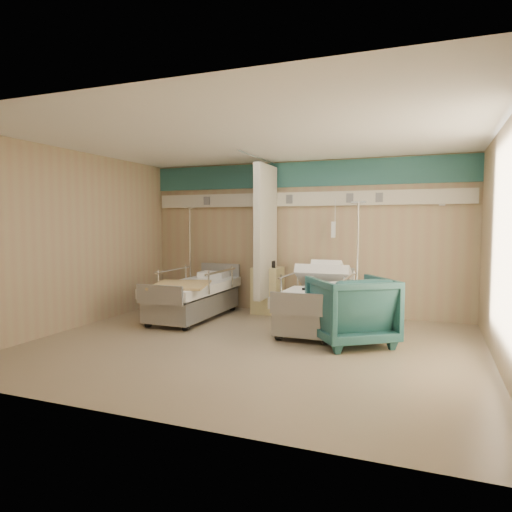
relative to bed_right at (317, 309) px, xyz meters
The scene contains 13 objects.
ground 1.47m from the bed_right, 114.78° to the right, with size 6.00×5.00×0.00m, color gray.
room_walls 1.97m from the bed_right, 121.10° to the right, with size 6.04×5.04×2.82m.
bed_right is the anchor object (origin of this frame).
bed_left 2.20m from the bed_right, behind, with size 1.00×2.16×0.63m, color white, non-canonical shape.
bedside_cabinet 1.46m from the bed_right, 141.95° to the left, with size 0.50×0.48×0.85m, color beige.
visitor_armchair 0.98m from the bed_right, 47.58° to the right, with size 1.00×1.03×0.94m, color #215253.
waffle_blanket 1.17m from the bed_right, 46.77° to the right, with size 0.67×0.59×0.08m, color silver.
iv_stand_right 0.87m from the bed_right, 54.05° to the left, with size 0.36×0.36×2.02m.
iv_stand_left 2.82m from the bed_right, 163.92° to the left, with size 0.35×0.35×1.97m.
call_remote 0.40m from the bed_right, 118.38° to the right, with size 0.16×0.07×0.04m, color black.
tan_blanket 2.26m from the bed_right, 168.06° to the right, with size 0.85×1.07×0.04m, color tan.
toiletry_bag 1.53m from the bed_right, 142.44° to the left, with size 0.23×0.15×0.13m, color black.
white_cup 1.66m from the bed_right, 140.93° to the left, with size 0.09×0.09×0.13m, color white.
Camera 1 is at (2.27, -5.66, 1.67)m, focal length 32.00 mm.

